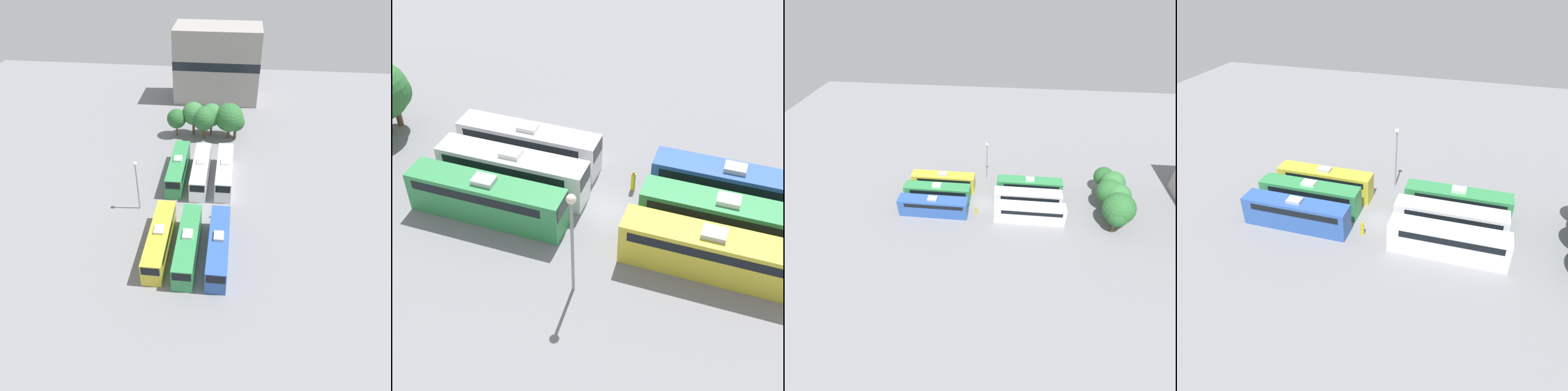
% 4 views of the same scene
% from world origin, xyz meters
% --- Properties ---
extents(ground_plane, '(120.57, 120.57, 0.00)m').
position_xyz_m(ground_plane, '(0.00, 0.00, 0.00)').
color(ground_plane, gray).
extents(bus_0, '(2.48, 12.00, 3.67)m').
position_xyz_m(bus_0, '(-3.69, -7.87, 1.82)').
color(bus_0, gold).
rests_on(bus_0, ground_plane).
extents(bus_1, '(2.48, 12.00, 3.67)m').
position_xyz_m(bus_1, '(-0.11, -8.30, 1.82)').
color(bus_1, '#338C4C').
rests_on(bus_1, ground_plane).
extents(bus_2, '(2.48, 12.00, 3.67)m').
position_xyz_m(bus_2, '(3.68, -8.25, 1.82)').
color(bus_2, '#2D56A8').
rests_on(bus_2, ground_plane).
extents(bus_3, '(2.48, 12.00, 3.67)m').
position_xyz_m(bus_3, '(-3.63, 8.49, 1.82)').
color(bus_3, '#338C4C').
rests_on(bus_3, ground_plane).
extents(bus_4, '(2.48, 12.00, 3.67)m').
position_xyz_m(bus_4, '(-0.01, 8.10, 1.82)').
color(bus_4, white).
rests_on(bus_4, ground_plane).
extents(bus_5, '(2.48, 12.00, 3.67)m').
position_xyz_m(bus_5, '(3.70, 8.35, 1.82)').
color(bus_5, white).
rests_on(bus_5, ground_plane).
extents(worker_person, '(0.36, 0.36, 1.78)m').
position_xyz_m(worker_person, '(3.01, -0.85, 0.83)').
color(worker_person, gold).
rests_on(worker_person, ground_plane).
extents(light_pole, '(0.60, 0.60, 8.00)m').
position_xyz_m(light_pole, '(-8.15, 0.05, 5.41)').
color(light_pole, gray).
rests_on(light_pole, ground_plane).
extents(tree_5, '(3.37, 3.37, 5.11)m').
position_xyz_m(tree_5, '(5.09, 22.08, 3.38)').
color(tree_5, brown).
rests_on(tree_5, ground_plane).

